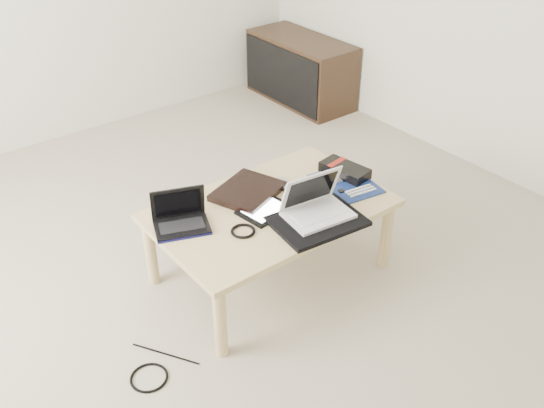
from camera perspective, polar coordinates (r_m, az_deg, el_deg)
ground at (r=3.06m, az=-5.37°, el=-7.10°), size 4.00×4.00×0.00m
coffee_table at (r=2.88m, az=-0.12°, el=-1.06°), size 1.10×0.70×0.40m
media_cabinet at (r=4.88m, az=2.66°, el=12.49°), size 0.41×0.90×0.50m
book at (r=2.94m, az=-2.29°, el=1.20°), size 0.39×0.35×0.03m
netbook at (r=2.73m, az=-8.60°, el=-1.38°), size 0.29×0.25×0.18m
tablet at (r=2.82m, az=-0.66°, el=-0.57°), size 0.26×0.21×0.01m
remote at (r=2.96m, az=1.75°, el=1.32°), size 0.09×0.24×0.02m
neoprene_sleeve at (r=2.74m, az=4.30°, el=-1.62°), size 0.43×0.34×0.02m
white_laptop at (r=2.75m, az=4.14°, el=-0.18°), size 0.32×0.24×0.20m
motherboard at (r=3.05m, az=6.98°, el=1.92°), size 0.31×0.36×0.02m
gpu_box at (r=3.11m, az=6.86°, el=3.17°), size 0.16×0.27×0.06m
cable_coil at (r=2.68m, az=-2.75°, el=-2.56°), size 0.13×0.13×0.01m
floor_cable_coil at (r=2.65m, az=-11.50°, el=-15.72°), size 0.17×0.17×0.01m
floor_cable_trail at (r=2.73m, az=-9.98°, el=-13.72°), size 0.17×0.28×0.01m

